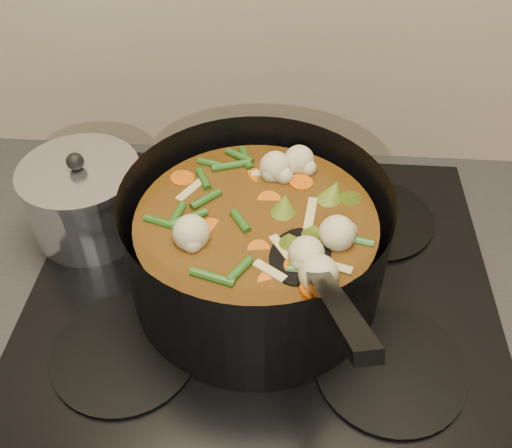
{
  "coord_description": "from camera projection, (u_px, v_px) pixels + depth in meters",
  "views": [
    {
      "loc": [
        0.03,
        1.42,
        1.53
      ],
      "look_at": [
        -0.01,
        1.92,
        1.04
      ],
      "focal_mm": 40.0,
      "sensor_mm": 36.0,
      "label": 1
    }
  ],
  "objects": [
    {
      "name": "saucepan",
      "position": [
        86.0,
        199.0,
        0.81
      ],
      "size": [
        0.17,
        0.17,
        0.14
      ],
      "rotation": [
        0.0,
        0.0,
        0.39
      ],
      "color": "silver",
      "rests_on": "stovetop"
    },
    {
      "name": "counter",
      "position": [
        261.0,
        436.0,
        1.11
      ],
      "size": [
        2.64,
        0.64,
        0.91
      ],
      "color": "brown",
      "rests_on": "ground"
    },
    {
      "name": "stockpot",
      "position": [
        256.0,
        246.0,
        0.72
      ],
      "size": [
        0.33,
        0.43,
        0.24
      ],
      "rotation": [
        0.0,
        0.0,
        0.0
      ],
      "color": "black",
      "rests_on": "stovetop"
    },
    {
      "name": "stovetop",
      "position": [
        263.0,
        283.0,
        0.79
      ],
      "size": [
        0.62,
        0.54,
        0.03
      ],
      "color": "black",
      "rests_on": "counter"
    }
  ]
}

